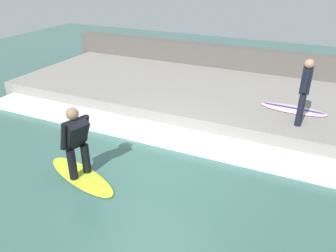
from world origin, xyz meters
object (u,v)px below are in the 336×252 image
(surfboard_waiting_near, at_px, (293,109))
(surfer_riding, at_px, (76,139))
(surfer_waiting_near, at_px, (305,88))
(surfboard_riding, at_px, (81,176))

(surfboard_waiting_near, bearing_deg, surfer_riding, 139.23)
(surfer_riding, bearing_deg, surfer_waiting_near, -47.84)
(surfboard_riding, relative_size, surfboard_waiting_near, 1.22)
(surfboard_waiting_near, bearing_deg, surfer_waiting_near, -165.78)
(surfer_riding, bearing_deg, surfboard_riding, 180.00)
(surfer_waiting_near, bearing_deg, surfboard_waiting_near, 14.22)
(surfer_riding, height_order, surfer_waiting_near, surfer_waiting_near)
(surfer_riding, xyz_separation_m, surfer_waiting_near, (3.43, -3.79, 0.49))
(surfer_riding, bearing_deg, surfboard_waiting_near, -40.77)
(surfer_riding, xyz_separation_m, surfboard_waiting_near, (4.17, -3.60, -0.36))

